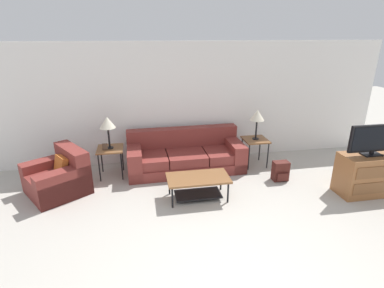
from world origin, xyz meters
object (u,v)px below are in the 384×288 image
object	(u,v)px
side_table_left	(110,151)
backpack	(281,171)
side_table_right	(255,142)
couch	(185,156)
coffee_table	(198,183)
armchair	(59,177)
table_lamp_left	(107,123)
television	(375,139)
table_lamp_right	(257,116)
tv_console	(367,174)

from	to	relation	value
side_table_left	backpack	xyz separation A→B (m)	(3.29, -0.80, -0.35)
side_table_right	couch	bearing A→B (deg)	177.15
coffee_table	side_table_right	distance (m)	1.93
armchair	side_table_left	distance (m)	1.06
table_lamp_left	television	distance (m)	4.81
table_lamp_right	backpack	world-z (taller)	table_lamp_right
side_table_left	couch	bearing A→B (deg)	2.86
armchair	tv_console	world-z (taller)	armchair
tv_console	backpack	world-z (taller)	tv_console
side_table_left	table_lamp_left	bearing A→B (deg)	116.57
side_table_right	table_lamp_right	world-z (taller)	table_lamp_right
backpack	table_lamp_left	bearing A→B (deg)	166.38
couch	table_lamp_right	world-z (taller)	table_lamp_right
side_table_left	table_lamp_left	xyz separation A→B (m)	(-0.00, 0.00, 0.58)
table_lamp_left	tv_console	distance (m)	4.87
side_table_right	table_lamp_right	bearing A→B (deg)	71.57
television	backpack	bearing A→B (deg)	149.31
table_lamp_right	backpack	size ratio (longest dim) A/B	1.65
side_table_right	television	bearing A→B (deg)	-45.81
side_table_left	television	bearing A→B (deg)	-18.78
side_table_right	television	xyz separation A→B (m)	(1.51, -1.55, 0.51)
backpack	table_lamp_right	bearing A→B (deg)	106.66
armchair	table_lamp_right	world-z (taller)	table_lamp_right
side_table_left	tv_console	xyz separation A→B (m)	(4.55, -1.55, -0.16)
coffee_table	table_lamp_right	bearing A→B (deg)	38.49
side_table_left	table_lamp_right	distance (m)	3.10
table_lamp_right	television	world-z (taller)	television
coffee_table	side_table_left	bearing A→B (deg)	142.32
table_lamp_left	backpack	world-z (taller)	table_lamp_left
coffee_table	backpack	bearing A→B (deg)	12.87
table_lamp_left	tv_console	bearing A→B (deg)	-18.79
armchair	backpack	size ratio (longest dim) A/B	3.36
table_lamp_left	side_table_right	bearing A→B (deg)	-0.00
couch	armchair	distance (m)	2.49
tv_console	couch	bearing A→B (deg)	151.80
table_lamp_right	backpack	distance (m)	1.25
tv_console	television	distance (m)	0.67
coffee_table	television	bearing A→B (deg)	-6.73
television	backpack	distance (m)	1.70
side_table_left	tv_console	size ratio (longest dim) A/B	0.60
armchair	table_lamp_left	size ratio (longest dim) A/B	2.04
coffee_table	side_table_left	distance (m)	1.97
side_table_left	side_table_right	distance (m)	3.05
coffee_table	side_table_left	world-z (taller)	side_table_left
backpack	side_table_right	bearing A→B (deg)	106.66
armchair	table_lamp_right	xyz separation A→B (m)	(3.94, 0.52, 0.83)
armchair	coffee_table	distance (m)	2.53
side_table_left	backpack	world-z (taller)	side_table_left
couch	television	world-z (taller)	television
coffee_table	side_table_right	world-z (taller)	side_table_right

